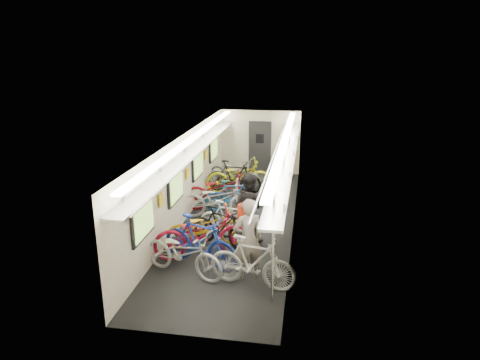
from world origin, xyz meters
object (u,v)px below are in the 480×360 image
(bicycle_0, at_px, (183,253))
(passenger_near, at_px, (248,239))
(bicycle_1, at_px, (199,241))
(passenger_mid, at_px, (248,207))
(backpack, at_px, (244,213))

(bicycle_0, height_order, passenger_near, passenger_near)
(bicycle_1, distance_m, passenger_near, 1.21)
(bicycle_0, distance_m, passenger_mid, 2.29)
(bicycle_0, bearing_deg, bicycle_1, -6.88)
(passenger_near, height_order, backpack, passenger_near)
(bicycle_0, height_order, passenger_mid, passenger_mid)
(bicycle_1, relative_size, passenger_mid, 1.11)
(bicycle_1, height_order, passenger_near, passenger_near)
(bicycle_1, distance_m, backpack, 1.21)
(bicycle_0, height_order, bicycle_1, bicycle_1)
(passenger_near, distance_m, passenger_mid, 1.90)
(passenger_near, relative_size, passenger_mid, 1.01)
(bicycle_1, bearing_deg, bicycle_0, 175.04)
(passenger_near, bearing_deg, bicycle_1, -47.79)
(passenger_mid, relative_size, backpack, 4.55)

